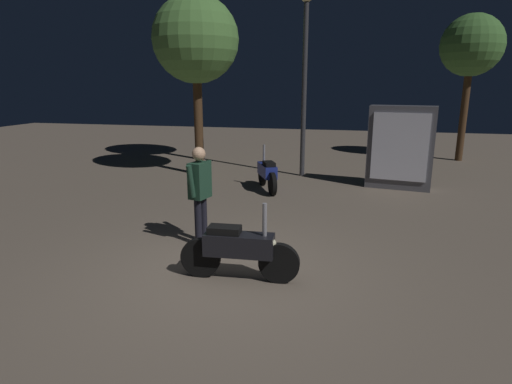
{
  "coord_description": "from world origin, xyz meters",
  "views": [
    {
      "loc": [
        1.69,
        -5.33,
        2.63
      ],
      "look_at": [
        0.21,
        0.91,
        1.0
      ],
      "focal_mm": 29.97,
      "sensor_mm": 36.0,
      "label": 1
    }
  ],
  "objects": [
    {
      "name": "streetlamp_near",
      "position": [
        0.17,
        6.96,
        3.23
      ],
      "size": [
        0.36,
        0.36,
        5.1
      ],
      "color": "#38383D",
      "rests_on": "ground_plane"
    },
    {
      "name": "kiosk_billboard",
      "position": [
        2.78,
        5.99,
        1.05
      ],
      "size": [
        1.66,
        0.77,
        2.1
      ],
      "rotation": [
        0.0,
        0.0,
        2.98
      ],
      "color": "#595960",
      "rests_on": "ground_plane"
    },
    {
      "name": "tree_left_bg",
      "position": [
        -2.81,
        6.44,
        3.79
      ],
      "size": [
        2.4,
        2.4,
        5.02
      ],
      "color": "#4C331E",
      "rests_on": "ground_plane"
    },
    {
      "name": "person_rider_beside",
      "position": [
        -0.78,
        1.08,
        0.98
      ],
      "size": [
        0.32,
        0.66,
        1.64
      ],
      "rotation": [
        0.0,
        0.0,
        6.04
      ],
      "color": "black",
      "rests_on": "ground_plane"
    },
    {
      "name": "motorcycle_black_foreground",
      "position": [
        0.21,
        -0.09,
        0.44
      ],
      "size": [
        1.66,
        0.36,
        1.11
      ],
      "rotation": [
        0.0,
        0.0,
        0.06
      ],
      "color": "black",
      "rests_on": "ground_plane"
    },
    {
      "name": "tree_center_bg",
      "position": [
        5.22,
        10.78,
        3.81
      ],
      "size": [
        2.02,
        2.02,
        4.87
      ],
      "color": "#4C331E",
      "rests_on": "ground_plane"
    },
    {
      "name": "motorcycle_blue_parked_left",
      "position": [
        -0.47,
        5.01,
        0.44
      ],
      "size": [
        0.8,
        1.54,
        1.11
      ],
      "rotation": [
        0.0,
        0.0,
        2.01
      ],
      "color": "black",
      "rests_on": "ground_plane"
    },
    {
      "name": "tree_right_bg",
      "position": [
        -3.72,
        8.91,
        3.89
      ],
      "size": [
        2.56,
        2.56,
        5.19
      ],
      "color": "#4C331E",
      "rests_on": "ground_plane"
    },
    {
      "name": "ground_plane",
      "position": [
        0.0,
        0.0,
        0.0
      ],
      "size": [
        40.0,
        40.0,
        0.0
      ],
      "primitive_type": "plane",
      "color": "#756656"
    }
  ]
}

